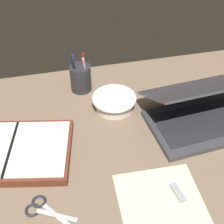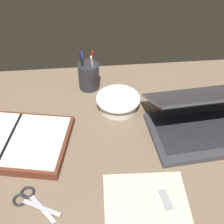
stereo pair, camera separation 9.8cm
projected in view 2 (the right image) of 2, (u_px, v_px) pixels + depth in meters
desk_top at (111, 160)px, 93.53cm from camera, size 140.00×100.00×2.00cm
laptop at (203, 119)px, 98.78cm from camera, size 35.36×29.53×17.31cm
bowl at (118, 102)px, 108.33cm from camera, size 15.54×15.54×4.89cm
pen_cup at (89, 76)px, 115.93cm from camera, size 7.70×7.70×14.75cm
planner at (11, 141)px, 96.17cm from camera, size 39.26×30.67×3.08cm
scissors at (29, 199)px, 82.00cm from camera, size 13.05×11.93×0.80cm
paper_sheet_front at (149, 219)px, 78.01cm from camera, size 23.23×29.27×0.16cm
usb_drive at (165, 199)px, 81.89cm from camera, size 2.80×7.35×1.00cm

